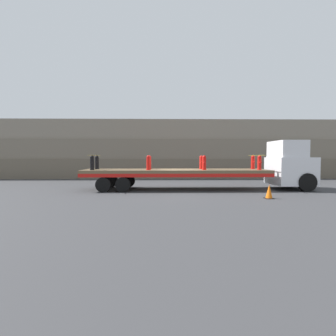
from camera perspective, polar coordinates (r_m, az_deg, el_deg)
ground_plane at (r=15.83m, az=1.71°, el=-4.67°), size 120.00×120.00×0.00m
rock_cliff at (r=24.71m, az=0.64°, el=4.06°), size 60.00×3.30×5.32m
truck_cab at (r=17.52m, az=25.17°, el=0.49°), size 2.22×2.65×2.92m
flatbed_trailer at (r=15.72m, az=-0.06°, el=-1.03°), size 10.91×2.62×1.20m
fire_hydrant_black_near_0 at (r=15.67m, az=-16.20°, el=1.08°), size 0.28×0.46×0.85m
fire_hydrant_black_far_0 at (r=16.74m, az=-15.22°, el=1.17°), size 0.28×0.46×0.85m
fire_hydrant_red_near_1 at (r=15.16m, az=-4.30°, el=1.13°), size 0.28×0.46×0.85m
fire_hydrant_red_far_1 at (r=16.26m, az=-4.09°, el=1.22°), size 0.28×0.46×0.85m
fire_hydrant_red_near_2 at (r=15.33m, az=7.88°, el=1.13°), size 0.28×0.46×0.85m
fire_hydrant_red_far_2 at (r=16.42m, az=7.27°, el=1.22°), size 0.28×0.46×0.85m
fire_hydrant_red_near_3 at (r=16.16m, az=19.29°, el=1.08°), size 0.28×0.46×0.85m
fire_hydrant_red_far_3 at (r=17.20m, az=17.99°, el=1.17°), size 0.28×0.46×0.85m
cargo_strap_rear at (r=16.20m, az=-15.72°, el=2.69°), size 0.05×2.72×0.01m
cargo_strap_middle at (r=16.68m, az=18.64°, el=2.64°), size 0.05×2.72×0.01m
traffic_cone at (r=13.23m, az=21.15°, el=-4.82°), size 0.41×0.41×0.67m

